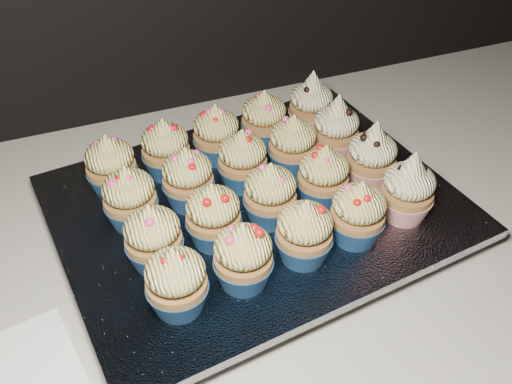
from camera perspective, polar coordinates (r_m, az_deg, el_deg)
worktop at (r=0.73m, az=-7.01°, el=-5.75°), size 2.44×0.64×0.04m
baking_tray at (r=0.72m, az=0.00°, el=-2.36°), size 0.48×0.39×0.02m
foil_lining at (r=0.71m, az=0.00°, el=-1.35°), size 0.52×0.43×0.01m
cupcake_0 at (r=0.57m, az=-7.97°, el=-8.86°), size 0.06×0.06×0.08m
cupcake_1 at (r=0.59m, az=-1.29°, el=-6.49°), size 0.06×0.06×0.08m
cupcake_2 at (r=0.62m, az=4.86°, el=-4.07°), size 0.06×0.06×0.08m
cupcake_3 at (r=0.65m, az=10.15°, el=-2.13°), size 0.06×0.06×0.08m
cupcake_4 at (r=0.69m, az=14.94°, el=0.22°), size 0.06×0.06×0.10m
cupcake_5 at (r=0.62m, az=-10.24°, el=-4.54°), size 0.06×0.06×0.08m
cupcake_6 at (r=0.63m, az=-4.29°, el=-2.40°), size 0.06×0.06×0.08m
cupcake_7 at (r=0.66m, az=1.43°, el=-0.27°), size 0.06×0.06×0.08m
cupcake_8 at (r=0.69m, az=6.74°, el=1.52°), size 0.06×0.06×0.08m
cupcake_9 at (r=0.73m, az=11.48°, el=3.39°), size 0.06×0.06×0.10m
cupcake_10 at (r=0.67m, az=-12.51°, el=-0.59°), size 0.06×0.06×0.08m
cupcake_11 at (r=0.69m, az=-6.81°, el=1.31°), size 0.06×0.06×0.08m
cupcake_12 at (r=0.71m, az=-1.36°, el=3.17°), size 0.06×0.06×0.08m
cupcake_13 at (r=0.74m, az=3.67°, el=4.68°), size 0.06×0.06×0.08m
cupcake_14 at (r=0.77m, az=7.97°, el=6.18°), size 0.06×0.06×0.10m
cupcake_15 at (r=0.72m, az=-14.30°, el=2.54°), size 0.06×0.06×0.08m
cupcake_16 at (r=0.74m, az=-9.02°, el=4.24°), size 0.06×0.06×0.08m
cupcake_17 at (r=0.76m, az=-3.98°, el=5.74°), size 0.06×0.06×0.08m
cupcake_18 at (r=0.79m, az=0.80°, el=7.21°), size 0.06×0.06×0.08m
cupcake_19 at (r=0.82m, az=5.54°, el=8.63°), size 0.06×0.06×0.10m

